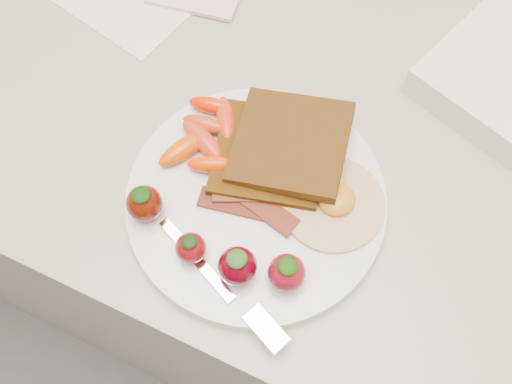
% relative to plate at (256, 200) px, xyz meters
% --- Properties ---
extents(counter, '(2.00, 0.60, 0.90)m').
position_rel_plate_xyz_m(counter, '(-0.00, 0.14, -0.46)').
color(counter, gray).
rests_on(counter, ground).
extents(plate, '(0.27, 0.27, 0.02)m').
position_rel_plate_xyz_m(plate, '(0.00, 0.00, 0.00)').
color(plate, white).
rests_on(plate, counter).
extents(toast_lower, '(0.14, 0.14, 0.01)m').
position_rel_plate_xyz_m(toast_lower, '(-0.01, 0.05, 0.02)').
color(toast_lower, black).
rests_on(toast_lower, plate).
extents(toast_upper, '(0.14, 0.13, 0.03)m').
position_rel_plate_xyz_m(toast_upper, '(0.01, 0.06, 0.03)').
color(toast_upper, '#391D05').
rests_on(toast_upper, toast_lower).
extents(fried_egg, '(0.12, 0.12, 0.02)m').
position_rel_plate_xyz_m(fried_egg, '(0.08, 0.02, 0.01)').
color(fried_egg, beige).
rests_on(fried_egg, plate).
extents(bacon_strips, '(0.11, 0.07, 0.01)m').
position_rel_plate_xyz_m(bacon_strips, '(-0.00, -0.01, 0.01)').
color(bacon_strips, '#4B0F06').
rests_on(bacon_strips, plate).
extents(baby_carrots, '(0.09, 0.11, 0.02)m').
position_rel_plate_xyz_m(baby_carrots, '(-0.08, 0.04, 0.02)').
color(baby_carrots, red).
rests_on(baby_carrots, plate).
extents(strawberries, '(0.19, 0.06, 0.05)m').
position_rel_plate_xyz_m(strawberries, '(-0.01, -0.07, 0.03)').
color(strawberries, '#4E0F04').
rests_on(strawberries, plate).
extents(fork, '(0.17, 0.08, 0.00)m').
position_rel_plate_xyz_m(fork, '(0.02, -0.10, 0.01)').
color(fork, silver).
rests_on(fork, plate).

